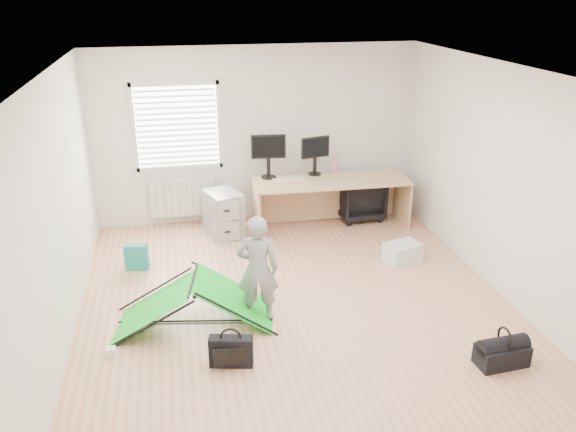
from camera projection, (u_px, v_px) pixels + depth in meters
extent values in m
plane|color=tan|center=(295.00, 302.00, 6.70)|extent=(5.50, 5.50, 0.00)
cube|color=silver|center=(257.00, 135.00, 8.67)|extent=(5.00, 0.02, 2.70)
cube|color=silver|center=(177.00, 127.00, 8.33)|extent=(1.20, 0.06, 1.20)
cube|color=silver|center=(183.00, 197.00, 8.71)|extent=(1.00, 0.12, 0.60)
cube|color=tan|center=(331.00, 205.00, 8.54)|extent=(2.35, 0.81, 0.79)
cube|color=#9EA1A3|center=(224.00, 214.00, 8.37)|extent=(0.61, 0.70, 0.68)
cube|color=black|center=(268.00, 162.00, 8.41)|extent=(0.52, 0.16, 0.49)
cube|color=black|center=(315.00, 161.00, 8.56)|extent=(0.47, 0.21, 0.44)
cube|color=beige|center=(288.00, 180.00, 8.38)|extent=(0.47, 0.18, 0.02)
cylinder|color=#BC697E|center=(335.00, 165.00, 8.67)|extent=(0.08, 0.08, 0.26)
imported|color=black|center=(359.00, 199.00, 8.99)|extent=(0.73, 0.75, 0.65)
imported|color=gray|center=(258.00, 269.00, 6.13)|extent=(0.51, 0.39, 1.26)
cube|color=silver|center=(402.00, 252.00, 7.65)|extent=(0.53, 0.44, 0.26)
cube|color=#1E827C|center=(137.00, 257.00, 7.41)|extent=(0.32, 0.18, 0.35)
cube|color=black|center=(231.00, 351.00, 5.54)|extent=(0.45, 0.22, 0.32)
cube|color=silver|center=(111.00, 352.00, 5.72)|extent=(0.09, 0.09, 0.09)
cube|color=black|center=(502.00, 355.00, 5.57)|extent=(0.52, 0.29, 0.22)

